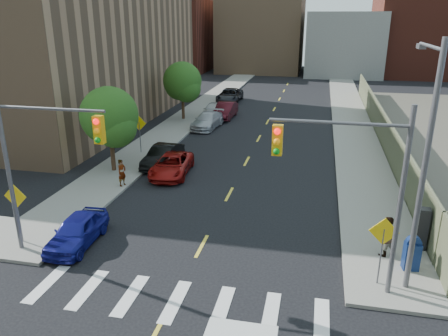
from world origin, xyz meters
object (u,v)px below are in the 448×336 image
at_px(parked_car_blue, 77,231).
at_px(parked_car_red, 172,165).
at_px(parked_car_white, 213,110).
at_px(mailbox, 412,253).
at_px(pedestrian_west, 122,173).
at_px(pedestrian_east, 386,236).
at_px(payphone, 421,229).
at_px(parked_car_grey, 230,95).
at_px(parked_car_silver, 207,121).
at_px(parked_car_black, 163,156).
at_px(parked_car_maroon, 225,110).

xyz_separation_m(parked_car_blue, parked_car_red, (1.18, 9.34, -0.02)).
xyz_separation_m(parked_car_white, mailbox, (14.06, -25.09, 0.14)).
height_order(pedestrian_west, pedestrian_east, pedestrian_east).
height_order(mailbox, payphone, payphone).
bearing_deg(parked_car_grey, parked_car_silver, -88.30).
height_order(parked_car_red, parked_car_grey, parked_car_grey).
height_order(parked_car_black, parked_car_maroon, parked_car_maroon).
relative_size(parked_car_black, pedestrian_west, 2.68).
distance_m(parked_car_blue, parked_car_maroon, 25.75).
relative_size(parked_car_grey, mailbox, 3.76).
xyz_separation_m(parked_car_maroon, pedestrian_east, (11.94, -24.05, 0.26)).
height_order(parked_car_blue, pedestrian_east, pedestrian_east).
relative_size(parked_car_grey, pedestrian_east, 3.13).
bearing_deg(parked_car_white, pedestrian_west, -90.29).
bearing_deg(parked_car_blue, parked_car_grey, 87.42).
bearing_deg(parked_car_black, payphone, -24.98).
xyz_separation_m(parked_car_red, parked_car_grey, (-1.30, 24.63, 0.10)).
bearing_deg(parked_car_grey, pedestrian_west, -92.39).
bearing_deg(parked_car_red, parked_car_silver, 88.50).
bearing_deg(parked_car_maroon, parked_car_blue, -90.63).
xyz_separation_m(parked_car_maroon, parked_car_grey, (-1.26, 8.24, -0.00)).
relative_size(parked_car_black, parked_car_grey, 0.78).
height_order(parked_car_blue, parked_car_red, parked_car_blue).
xyz_separation_m(mailbox, pedestrian_west, (-14.86, 5.84, 0.09)).
bearing_deg(parked_car_red, pedestrian_west, -132.90).
relative_size(payphone, pedestrian_west, 1.17).
xyz_separation_m(parked_car_blue, payphone, (14.58, 2.59, 0.41)).
bearing_deg(pedestrian_east, payphone, -173.71).
relative_size(parked_car_white, pedestrian_west, 2.64).
bearing_deg(parked_car_blue, parked_car_black, 86.87).
bearing_deg(parked_car_red, parked_car_black, 121.56).
relative_size(parked_car_maroon, payphone, 2.49).
height_order(parked_car_blue, parked_car_white, parked_car_white).
bearing_deg(parked_car_silver, pedestrian_west, -89.66).
xyz_separation_m(parked_car_red, parked_car_maroon, (-0.04, 16.39, 0.11)).
relative_size(mailbox, payphone, 0.78).
bearing_deg(payphone, parked_car_red, 156.12).
bearing_deg(parked_car_maroon, parked_car_white, 175.09).
distance_m(parked_car_blue, pedestrian_west, 6.70).
relative_size(parked_car_maroon, mailbox, 3.19).
height_order(parked_car_silver, parked_car_maroon, parked_car_maroon).
height_order(parked_car_blue, parked_car_maroon, parked_car_maroon).
distance_m(payphone, pedestrian_west, 16.02).
xyz_separation_m(mailbox, payphone, (0.64, 1.81, 0.23)).
bearing_deg(pedestrian_west, mailbox, -91.87).
xyz_separation_m(parked_car_grey, pedestrian_west, (-0.80, -27.34, 0.19)).
distance_m(parked_car_grey, pedestrian_west, 27.35).
height_order(parked_car_silver, mailbox, mailbox).
distance_m(parked_car_red, mailbox, 15.36).
bearing_deg(parked_car_black, pedestrian_east, -30.53).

